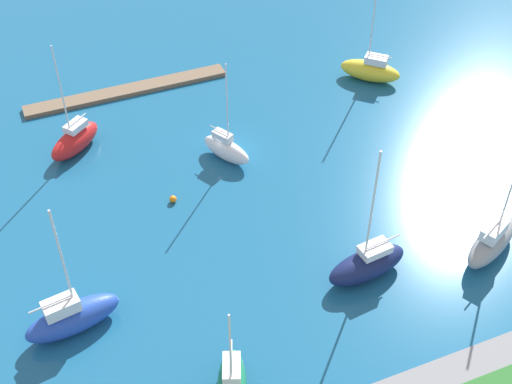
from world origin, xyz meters
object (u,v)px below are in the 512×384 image
object	(u,v)px
sailboat_navy_outer_mooring	(367,264)
sailboat_gray_by_breakwater	(493,240)
sailboat_red_off_beacon	(75,140)
sailboat_yellow_inner_mooring	(370,70)
sailboat_white_far_south	(226,149)
sailboat_blue_mid_basin	(72,317)
mooring_buoy_orange	(173,199)
pier_dock	(127,91)

from	to	relation	value
sailboat_navy_outer_mooring	sailboat_gray_by_breakwater	bearing A→B (deg)	164.90
sailboat_red_off_beacon	sailboat_yellow_inner_mooring	size ratio (longest dim) A/B	0.92
sailboat_white_far_south	sailboat_red_off_beacon	bearing A→B (deg)	-146.41
sailboat_blue_mid_basin	sailboat_red_off_beacon	xyz separation A→B (m)	(-4.79, -22.87, -0.10)
sailboat_red_off_beacon	mooring_buoy_orange	bearing A→B (deg)	83.26
sailboat_yellow_inner_mooring	mooring_buoy_orange	distance (m)	30.51
sailboat_blue_mid_basin	sailboat_gray_by_breakwater	bearing A→B (deg)	-17.81
pier_dock	sailboat_navy_outer_mooring	distance (m)	37.38
sailboat_blue_mid_basin	sailboat_red_off_beacon	bearing A→B (deg)	69.31
mooring_buoy_orange	sailboat_red_off_beacon	bearing A→B (deg)	-58.63
sailboat_blue_mid_basin	sailboat_yellow_inner_mooring	distance (m)	46.15
sailboat_blue_mid_basin	pier_dock	bearing A→B (deg)	59.59
sailboat_gray_by_breakwater	sailboat_white_far_south	bearing A→B (deg)	102.09
pier_dock	sailboat_navy_outer_mooring	size ratio (longest dim) A/B	1.71
sailboat_yellow_inner_mooring	sailboat_blue_mid_basin	bearing A→B (deg)	73.70
sailboat_navy_outer_mooring	sailboat_white_far_south	bearing A→B (deg)	-80.38
sailboat_yellow_inner_mooring	mooring_buoy_orange	world-z (taller)	sailboat_yellow_inner_mooring
mooring_buoy_orange	sailboat_blue_mid_basin	bearing A→B (deg)	44.01
pier_dock	sailboat_gray_by_breakwater	bearing A→B (deg)	122.42
sailboat_white_far_south	sailboat_yellow_inner_mooring	world-z (taller)	sailboat_yellow_inner_mooring
sailboat_navy_outer_mooring	sailboat_yellow_inner_mooring	world-z (taller)	sailboat_navy_outer_mooring
pier_dock	mooring_buoy_orange	bearing A→B (deg)	88.17
sailboat_gray_by_breakwater	pier_dock	bearing A→B (deg)	95.63
sailboat_white_far_south	mooring_buoy_orange	bearing A→B (deg)	-88.29
sailboat_gray_by_breakwater	sailboat_yellow_inner_mooring	distance (m)	29.10
sailboat_gray_by_breakwater	sailboat_yellow_inner_mooring	size ratio (longest dim) A/B	0.92
sailboat_red_off_beacon	sailboat_gray_by_breakwater	bearing A→B (deg)	99.47
pier_dock	sailboat_red_off_beacon	bearing A→B (deg)	48.42
pier_dock	sailboat_white_far_south	xyz separation A→B (m)	(-6.43, 15.87, 1.07)
sailboat_navy_outer_mooring	sailboat_blue_mid_basin	xyz separation A→B (m)	(24.46, -3.90, 0.05)
sailboat_navy_outer_mooring	sailboat_gray_by_breakwater	size ratio (longest dim) A/B	1.09
pier_dock	sailboat_red_off_beacon	size ratio (longest dim) A/B	1.88
sailboat_red_off_beacon	sailboat_white_far_south	bearing A→B (deg)	114.60
sailboat_blue_mid_basin	sailboat_gray_by_breakwater	size ratio (longest dim) A/B	1.01
sailboat_navy_outer_mooring	mooring_buoy_orange	size ratio (longest dim) A/B	19.64
sailboat_gray_by_breakwater	sailboat_navy_outer_mooring	bearing A→B (deg)	144.50
sailboat_blue_mid_basin	mooring_buoy_orange	bearing A→B (deg)	35.15
sailboat_navy_outer_mooring	sailboat_blue_mid_basin	distance (m)	24.77
sailboat_white_far_south	sailboat_navy_outer_mooring	bearing A→B (deg)	-13.12
sailboat_navy_outer_mooring	sailboat_blue_mid_basin	world-z (taller)	sailboat_navy_outer_mooring
sailboat_navy_outer_mooring	sailboat_red_off_beacon	xyz separation A→B (m)	(19.67, -26.76, -0.05)
sailboat_white_far_south	sailboat_navy_outer_mooring	xyz separation A→B (m)	(-5.60, 19.51, 0.13)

